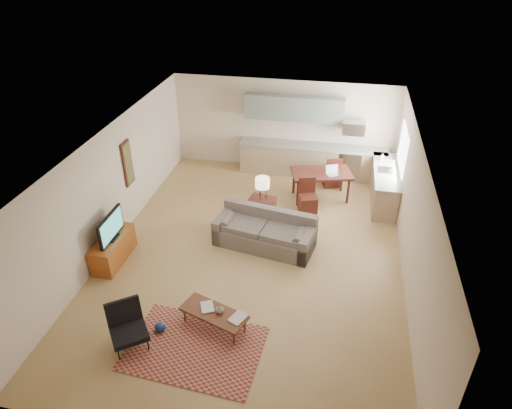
% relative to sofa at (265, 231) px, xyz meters
% --- Properties ---
extents(room, '(9.00, 9.00, 9.00)m').
position_rel_sofa_xyz_m(room, '(-0.18, -0.40, 0.94)').
color(room, '#A37F4C').
rests_on(room, ground).
extents(kitchen_counter_back, '(4.26, 0.64, 0.92)m').
position_rel_sofa_xyz_m(kitchen_counter_back, '(0.72, 3.78, 0.05)').
color(kitchen_counter_back, '#9F8565').
rests_on(kitchen_counter_back, ground).
extents(kitchen_counter_right, '(0.64, 2.26, 0.92)m').
position_rel_sofa_xyz_m(kitchen_counter_right, '(2.75, 2.60, 0.05)').
color(kitchen_counter_right, '#9F8565').
rests_on(kitchen_counter_right, ground).
extents(kitchen_range, '(0.62, 0.62, 0.90)m').
position_rel_sofa_xyz_m(kitchen_range, '(1.82, 3.78, 0.04)').
color(kitchen_range, '#A5A8AD').
rests_on(kitchen_range, ground).
extents(kitchen_microwave, '(0.62, 0.40, 0.35)m').
position_rel_sofa_xyz_m(kitchen_microwave, '(1.82, 3.80, 1.14)').
color(kitchen_microwave, '#A5A8AD').
rests_on(kitchen_microwave, room).
extents(upper_cabinets, '(2.80, 0.34, 0.70)m').
position_rel_sofa_xyz_m(upper_cabinets, '(0.12, 3.93, 1.54)').
color(upper_cabinets, gray).
rests_on(upper_cabinets, room).
extents(window_right, '(0.02, 1.40, 1.05)m').
position_rel_sofa_xyz_m(window_right, '(3.05, 2.60, 1.14)').
color(window_right, white).
rests_on(window_right, room).
extents(wall_art_left, '(0.06, 0.42, 1.10)m').
position_rel_sofa_xyz_m(wall_art_left, '(-3.39, 0.50, 1.14)').
color(wall_art_left, olive).
rests_on(wall_art_left, room).
extents(triptych, '(1.70, 0.04, 0.50)m').
position_rel_sofa_xyz_m(triptych, '(-0.28, 4.07, 1.34)').
color(triptych, '#F2E6C1').
rests_on(triptych, room).
extents(rug, '(2.44, 1.77, 0.02)m').
position_rel_sofa_xyz_m(rug, '(-0.66, -3.23, -0.40)').
color(rug, maroon).
rests_on(rug, floor).
extents(sofa, '(2.50, 1.43, 0.82)m').
position_rel_sofa_xyz_m(sofa, '(0.00, 0.00, 0.00)').
color(sofa, '#625850').
rests_on(sofa, floor).
extents(coffee_table, '(1.34, 0.88, 0.38)m').
position_rel_sofa_xyz_m(coffee_table, '(-0.45, -2.66, -0.22)').
color(coffee_table, '#502A18').
rests_on(coffee_table, floor).
extents(book_a, '(0.45, 0.47, 0.03)m').
position_rel_sofa_xyz_m(book_a, '(-0.70, -2.63, -0.02)').
color(book_a, maroon).
rests_on(book_a, coffee_table).
extents(book_b, '(0.49, 0.51, 0.02)m').
position_rel_sofa_xyz_m(book_b, '(-0.09, -2.69, -0.03)').
color(book_b, navy).
rests_on(book_b, coffee_table).
extents(vase, '(0.16, 0.16, 0.16)m').
position_rel_sofa_xyz_m(vase, '(-0.34, -2.65, 0.04)').
color(vase, black).
rests_on(vase, coffee_table).
extents(armchair, '(0.99, 0.99, 0.81)m').
position_rel_sofa_xyz_m(armchair, '(-1.78, -3.37, -0.01)').
color(armchair, black).
rests_on(armchair, floor).
extents(tv_credenza, '(0.50, 1.29, 0.59)m').
position_rel_sofa_xyz_m(tv_credenza, '(-3.16, -1.18, -0.11)').
color(tv_credenza, '#934317').
rests_on(tv_credenza, floor).
extents(tv, '(0.10, 0.99, 0.59)m').
position_rel_sofa_xyz_m(tv, '(-3.11, -1.18, 0.48)').
color(tv, black).
rests_on(tv, tv_credenza).
extents(console_table, '(0.67, 0.50, 0.71)m').
position_rel_sofa_xyz_m(console_table, '(-0.23, 0.91, -0.05)').
color(console_table, '#3B1611').
rests_on(console_table, floor).
extents(table_lamp, '(0.43, 0.43, 0.57)m').
position_rel_sofa_xyz_m(table_lamp, '(-0.23, 0.91, 0.59)').
color(table_lamp, beige).
rests_on(table_lamp, console_table).
extents(dining_table, '(1.73, 1.28, 0.78)m').
position_rel_sofa_xyz_m(dining_table, '(1.09, 2.43, -0.02)').
color(dining_table, '#3B1611').
rests_on(dining_table, floor).
extents(dining_chair_near, '(0.55, 0.57, 0.91)m').
position_rel_sofa_xyz_m(dining_chair_near, '(0.83, 1.65, 0.04)').
color(dining_chair_near, '#3B1611').
rests_on(dining_chair_near, floor).
extents(dining_chair_far, '(0.55, 0.56, 0.93)m').
position_rel_sofa_xyz_m(dining_chair_far, '(1.35, 3.20, 0.05)').
color(dining_chair_far, '#3B1611').
rests_on(dining_chair_far, floor).
extents(laptop, '(0.40, 0.37, 0.25)m').
position_rel_sofa_xyz_m(laptop, '(1.40, 2.32, 0.50)').
color(laptop, '#A5A8AD').
rests_on(laptop, dining_table).
extents(soap_bottle, '(0.10, 0.10, 0.19)m').
position_rel_sofa_xyz_m(soap_bottle, '(2.65, 3.21, 0.61)').
color(soap_bottle, '#F2E6C1').
rests_on(soap_bottle, kitchen_counter_right).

